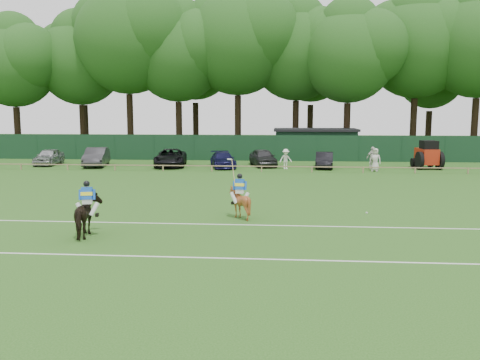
# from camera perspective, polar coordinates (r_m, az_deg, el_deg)

# --- Properties ---
(ground) EXTENTS (160.00, 160.00, 0.00)m
(ground) POSITION_cam_1_polar(r_m,az_deg,el_deg) (22.96, -1.86, -4.47)
(ground) COLOR #1E4C14
(ground) RESTS_ON ground
(horse_dark) EXTENTS (1.25, 2.08, 1.64)m
(horse_dark) POSITION_cam_1_polar(r_m,az_deg,el_deg) (20.65, -16.72, -3.87)
(horse_dark) COLOR black
(horse_dark) RESTS_ON ground
(horse_chestnut) EXTENTS (1.27, 1.40, 1.46)m
(horse_chestnut) POSITION_cam_1_polar(r_m,az_deg,el_deg) (23.14, -0.03, -2.53)
(horse_chestnut) COLOR brown
(horse_chestnut) RESTS_ON ground
(sedan_silver) EXTENTS (2.07, 4.43, 1.47)m
(sedan_silver) POSITION_cam_1_polar(r_m,az_deg,el_deg) (48.88, -20.67, 2.46)
(sedan_silver) COLOR #A2A3A7
(sedan_silver) RESTS_ON ground
(sedan_grey) EXTENTS (2.63, 5.18, 1.63)m
(sedan_grey) POSITION_cam_1_polar(r_m,az_deg,el_deg) (46.45, -15.83, 2.51)
(sedan_grey) COLOR #303032
(sedan_grey) RESTS_ON ground
(suv_black) EXTENTS (3.18, 5.75, 1.52)m
(suv_black) POSITION_cam_1_polar(r_m,az_deg,el_deg) (44.85, -7.80, 2.48)
(suv_black) COLOR black
(suv_black) RESTS_ON ground
(sedan_navy) EXTENTS (2.91, 4.88, 1.33)m
(sedan_navy) POSITION_cam_1_polar(r_m,az_deg,el_deg) (43.62, -1.93, 2.27)
(sedan_navy) COLOR #13133C
(sedan_navy) RESTS_ON ground
(hatch_grey) EXTENTS (2.95, 4.81, 1.53)m
(hatch_grey) POSITION_cam_1_polar(r_m,az_deg,el_deg) (44.69, 2.60, 2.53)
(hatch_grey) COLOR #303032
(hatch_grey) RESTS_ON ground
(estate_black) EXTENTS (1.80, 4.21, 1.35)m
(estate_black) POSITION_cam_1_polar(r_m,az_deg,el_deg) (43.89, 9.45, 2.22)
(estate_black) COLOR black
(estate_black) RESTS_ON ground
(spectator_left) EXTENTS (1.24, 0.98, 1.68)m
(spectator_left) POSITION_cam_1_polar(r_m,az_deg,el_deg) (42.66, 5.16, 2.36)
(spectator_left) COLOR silver
(spectator_left) RESTS_ON ground
(spectator_mid) EXTENTS (1.20, 0.96, 1.90)m
(spectator_mid) POSITION_cam_1_polar(r_m,az_deg,el_deg) (43.58, 14.62, 2.40)
(spectator_mid) COLOR beige
(spectator_mid) RESTS_ON ground
(spectator_right) EXTENTS (1.07, 0.90, 1.86)m
(spectator_right) POSITION_cam_1_polar(r_m,az_deg,el_deg) (42.35, 14.94, 2.21)
(spectator_right) COLOR beige
(spectator_right) RESTS_ON ground
(rider_dark) EXTENTS (0.93, 0.46, 1.41)m
(rider_dark) POSITION_cam_1_polar(r_m,az_deg,el_deg) (20.51, -16.80, -1.86)
(rider_dark) COLOR silver
(rider_dark) RESTS_ON ground
(rider_chestnut) EXTENTS (0.94, 0.60, 2.05)m
(rider_chestnut) POSITION_cam_1_polar(r_m,az_deg,el_deg) (23.01, -0.05, -0.85)
(rider_chestnut) COLOR silver
(rider_chestnut) RESTS_ON ground
(polo_ball) EXTENTS (0.09, 0.09, 0.09)m
(polo_ball) POSITION_cam_1_polar(r_m,az_deg,el_deg) (24.98, 14.04, -3.59)
(polo_ball) COLOR silver
(polo_ball) RESTS_ON ground
(pitch_lines) EXTENTS (60.00, 5.10, 0.01)m
(pitch_lines) POSITION_cam_1_polar(r_m,az_deg,el_deg) (19.58, -3.03, -6.63)
(pitch_lines) COLOR silver
(pitch_lines) RESTS_ON ground
(pitch_rail) EXTENTS (62.10, 0.10, 0.50)m
(pitch_rail) POSITION_cam_1_polar(r_m,az_deg,el_deg) (40.61, 1.02, 1.55)
(pitch_rail) COLOR #997F5B
(pitch_rail) RESTS_ON ground
(perimeter_fence) EXTENTS (92.08, 0.08, 2.50)m
(perimeter_fence) POSITION_cam_1_polar(r_m,az_deg,el_deg) (49.49, 1.69, 3.62)
(perimeter_fence) COLOR #14351E
(perimeter_fence) RESTS_ON ground
(utility_shed) EXTENTS (8.40, 4.40, 3.04)m
(utility_shed) POSITION_cam_1_polar(r_m,az_deg,el_deg) (52.50, 8.43, 4.09)
(utility_shed) COLOR #14331E
(utility_shed) RESTS_ON ground
(tree_row) EXTENTS (96.00, 12.00, 21.00)m
(tree_row) POSITION_cam_1_polar(r_m,az_deg,el_deg) (57.50, 4.10, 2.94)
(tree_row) COLOR #26561C
(tree_row) RESTS_ON ground
(tractor) EXTENTS (2.15, 3.00, 2.39)m
(tractor) POSITION_cam_1_polar(r_m,az_deg,el_deg) (45.47, 20.29, 2.61)
(tractor) COLOR #B02510
(tractor) RESTS_ON ground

